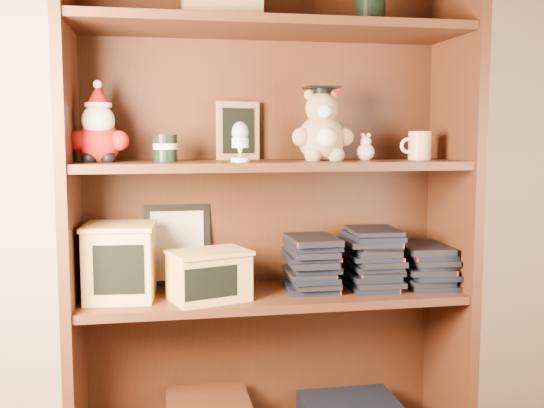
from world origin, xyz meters
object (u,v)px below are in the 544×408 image
Objects in this scene: bookcase at (268,216)px; treats_box at (120,261)px; teacher_mug at (419,146)px; grad_teddy_bear at (322,132)px.

bookcase is 7.29× the size of treats_box.
teacher_mug is 0.97m from treats_box.
bookcase is 0.31m from grad_teddy_bear.
treats_box is at bearing -173.42° from bookcase.
grad_teddy_bear reaches higher than treats_box.
grad_teddy_bear is (0.15, -0.06, 0.26)m from bookcase.
bookcase is 0.52m from teacher_mug.
grad_teddy_bear is 0.32m from teacher_mug.
bookcase is 6.99× the size of grad_teddy_bear.
teacher_mug reaches higher than treats_box.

